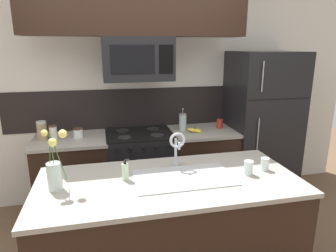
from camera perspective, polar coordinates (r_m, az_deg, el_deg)
rear_partition at (r=3.78m, az=-1.85°, el=6.04°), size 5.20×0.10×2.60m
splash_band at (r=3.71m, az=-6.22°, el=3.42°), size 3.05×0.01×0.48m
back_counter_left at (r=3.61m, az=-17.55°, el=-9.17°), size 0.80×0.65×0.91m
back_counter_right at (r=3.77m, az=6.32°, el=-7.41°), size 0.79×0.65×0.91m
stove_range at (r=3.61m, az=-5.30°, el=-8.37°), size 0.76×0.64×0.93m
microwave at (r=3.29m, az=-5.80°, el=12.61°), size 0.74×0.40×0.46m
upper_cabinet_band at (r=3.29m, az=-6.04°, el=21.84°), size 2.29×0.34×0.60m
refrigerator at (r=3.96m, az=17.18°, el=0.08°), size 0.80×0.74×1.83m
storage_jar_tall at (r=3.48m, az=-22.87°, el=-0.81°), size 0.10×0.10×0.20m
storage_jar_medium at (r=3.47m, az=-21.03°, el=-1.10°), size 0.08×0.08×0.15m
storage_jar_short at (r=3.44m, az=-16.73°, el=-1.28°), size 0.11×0.11×0.10m
banana_bunch at (r=3.53m, az=5.15°, el=-0.80°), size 0.19×0.13×0.08m
french_press at (r=3.59m, az=2.81°, el=0.79°), size 0.09×0.09×0.27m
coffee_tin at (r=3.74m, az=9.83°, el=0.48°), size 0.08×0.08×0.11m
island_counter at (r=2.54m, az=0.24°, el=-19.44°), size 1.99×0.91×0.91m
kitchen_sink at (r=2.37m, az=3.02°, el=-11.35°), size 0.76×0.44×0.16m
sink_faucet at (r=2.46m, az=1.74°, el=-3.57°), size 0.14×0.14×0.31m
dish_soap_bottle at (r=2.30m, az=-8.15°, el=-8.56°), size 0.06×0.05×0.16m
drinking_glass at (r=2.45m, az=15.07°, el=-7.69°), size 0.07×0.07×0.11m
spare_glass at (r=2.58m, az=17.97°, el=-6.91°), size 0.07×0.07×0.10m
flower_vase at (r=2.25m, az=-20.75°, el=-8.13°), size 0.17×0.10×0.44m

